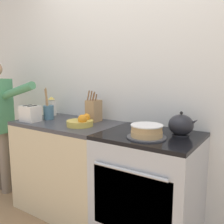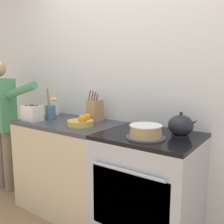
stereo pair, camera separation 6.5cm
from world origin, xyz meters
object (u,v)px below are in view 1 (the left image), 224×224
(layer_cake, at_px, (147,132))
(toaster, at_px, (30,114))
(knife_block, at_px, (94,111))
(milk_carton, at_px, (52,107))
(tea_kettle, at_px, (181,125))
(fruit_bowl, at_px, (81,122))
(utensil_crock, at_px, (48,112))
(stove_range, at_px, (149,188))

(layer_cake, bearing_deg, toaster, -176.60)
(knife_block, bearing_deg, milk_carton, 179.55)
(layer_cake, distance_m, tea_kettle, 0.29)
(fruit_bowl, bearing_deg, knife_block, 97.49)
(layer_cake, distance_m, utensil_crock, 1.16)
(toaster, bearing_deg, knife_block, 32.72)
(fruit_bowl, bearing_deg, milk_carton, 159.33)
(stove_range, relative_size, layer_cake, 3.07)
(tea_kettle, bearing_deg, stove_range, -153.61)
(knife_block, relative_size, utensil_crock, 0.94)
(tea_kettle, height_order, toaster, tea_kettle)
(stove_range, xyz_separation_m, milk_carton, (-1.27, 0.16, 0.55))
(knife_block, xyz_separation_m, toaster, (-0.53, -0.34, -0.03))
(layer_cake, bearing_deg, stove_range, 101.98)
(knife_block, xyz_separation_m, utensil_crock, (-0.46, -0.17, -0.03))
(toaster, height_order, milk_carton, milk_carton)
(layer_cake, xyz_separation_m, tea_kettle, (0.19, 0.21, 0.03))
(layer_cake, relative_size, toaster, 1.48)
(stove_range, distance_m, knife_block, 0.89)
(stove_range, relative_size, tea_kettle, 3.87)
(tea_kettle, height_order, utensil_crock, utensil_crock)
(layer_cake, relative_size, fruit_bowl, 1.23)
(stove_range, height_order, layer_cake, layer_cake)
(knife_block, height_order, milk_carton, knife_block)
(layer_cake, distance_m, fruit_bowl, 0.67)
(tea_kettle, bearing_deg, fruit_bowl, -168.30)
(stove_range, relative_size, milk_carton, 4.26)
(utensil_crock, height_order, toaster, utensil_crock)
(tea_kettle, xyz_separation_m, milk_carton, (-1.48, 0.06, 0.02))
(layer_cake, height_order, fruit_bowl, fruit_bowl)
(layer_cake, xyz_separation_m, utensil_crock, (-1.15, 0.10, 0.03))
(toaster, bearing_deg, layer_cake, 3.40)
(fruit_bowl, height_order, milk_carton, milk_carton)
(tea_kettle, bearing_deg, milk_carton, 177.79)
(knife_block, distance_m, toaster, 0.63)
(utensil_crock, relative_size, toaster, 1.65)
(milk_carton, bearing_deg, fruit_bowl, -20.67)
(tea_kettle, bearing_deg, utensil_crock, -175.13)
(toaster, bearing_deg, fruit_bowl, 11.03)
(knife_block, distance_m, milk_carton, 0.59)
(stove_range, height_order, knife_block, knife_block)
(stove_range, bearing_deg, toaster, -171.43)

